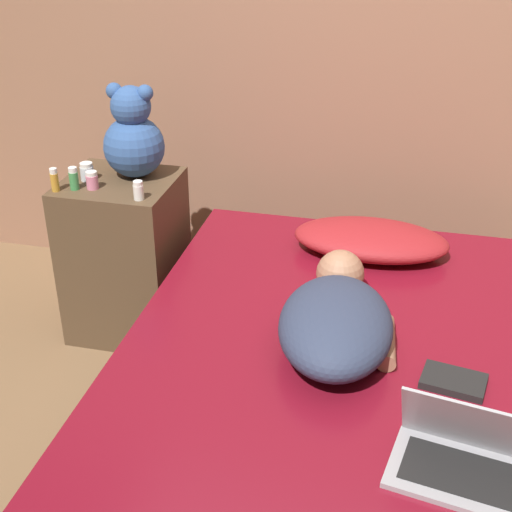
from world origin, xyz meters
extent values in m
plane|color=brown|center=(0.00, 0.00, 0.00)|extent=(12.00, 12.00, 0.00)
cube|color=#996B51|center=(0.00, 1.26, 1.30)|extent=(8.00, 0.06, 2.60)
cube|color=#2D2319|center=(0.00, 0.00, 0.13)|extent=(1.49, 1.97, 0.25)
cube|color=maroon|center=(0.00, 0.00, 0.36)|extent=(1.46, 1.93, 0.21)
cube|color=brown|center=(-1.03, 0.63, 0.35)|extent=(0.45, 0.43, 0.71)
ellipsoid|color=maroon|center=(0.00, 0.70, 0.52)|extent=(0.61, 0.34, 0.12)
ellipsoid|color=#2D3851|center=(-0.05, 0.01, 0.56)|extent=(0.41, 0.57, 0.19)
sphere|color=#A87556|center=(-0.08, 0.36, 0.55)|extent=(0.17, 0.17, 0.17)
cylinder|color=#A87556|center=(0.11, 0.05, 0.49)|extent=(0.08, 0.25, 0.06)
cube|color=#9E9EA3|center=(0.34, -0.46, 0.47)|extent=(0.39, 0.28, 0.02)
cube|color=black|center=(0.34, -0.46, 0.48)|extent=(0.31, 0.21, 0.00)
cube|color=#9E9EA3|center=(0.35, -0.39, 0.58)|extent=(0.36, 0.16, 0.20)
cube|color=black|center=(0.35, -0.39, 0.58)|extent=(0.32, 0.14, 0.18)
sphere|color=#335693|center=(-0.98, 0.70, 0.83)|extent=(0.25, 0.25, 0.25)
sphere|color=#335693|center=(-0.98, 0.70, 1.00)|extent=(0.16, 0.16, 0.16)
sphere|color=#335693|center=(-1.04, 0.70, 1.06)|extent=(0.06, 0.06, 0.06)
sphere|color=#335693|center=(-0.92, 0.70, 1.06)|extent=(0.06, 0.06, 0.06)
cylinder|color=pink|center=(-1.10, 0.53, 0.73)|extent=(0.05, 0.05, 0.06)
cylinder|color=white|center=(-1.10, 0.53, 0.77)|extent=(0.04, 0.04, 0.02)
cylinder|color=silver|center=(-1.15, 0.61, 0.74)|extent=(0.06, 0.06, 0.06)
cylinder|color=white|center=(-1.15, 0.61, 0.77)|extent=(0.05, 0.05, 0.02)
cylinder|color=#3D8E4C|center=(-1.16, 0.51, 0.74)|extent=(0.04, 0.04, 0.07)
cylinder|color=white|center=(-1.16, 0.51, 0.79)|extent=(0.03, 0.03, 0.02)
cylinder|color=gold|center=(-1.23, 0.48, 0.74)|extent=(0.03, 0.03, 0.07)
cylinder|color=white|center=(-1.23, 0.48, 0.79)|extent=(0.03, 0.03, 0.02)
cylinder|color=white|center=(-0.88, 0.48, 0.74)|extent=(0.04, 0.04, 0.06)
cylinder|color=white|center=(-0.88, 0.48, 0.77)|extent=(0.04, 0.04, 0.02)
cube|color=black|center=(0.32, -0.08, 0.48)|extent=(0.21, 0.16, 0.02)
camera|label=1|loc=(0.14, -1.86, 1.82)|focal=50.00mm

